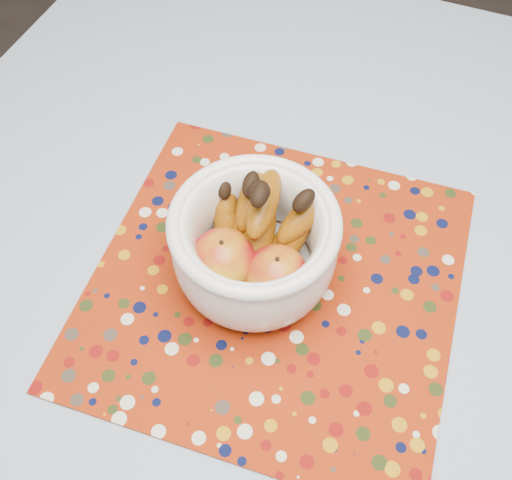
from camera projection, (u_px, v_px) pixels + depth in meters
table at (327, 327)px, 0.82m from camera, size 1.20×1.20×0.75m
tablecloth at (334, 299)px, 0.75m from camera, size 1.32×1.32×0.01m
placemat at (275, 283)px, 0.76m from camera, size 0.48×0.48×0.00m
fruit_bowl at (256, 239)px, 0.71m from camera, size 0.22×0.20×0.16m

